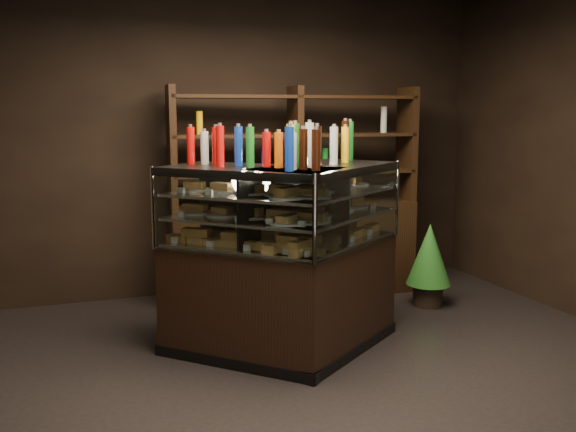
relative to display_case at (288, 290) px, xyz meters
name	(u,v)px	position (x,y,z in m)	size (l,w,h in m)	color
ground	(342,385)	(0.14, -0.69, -0.47)	(5.00, 5.00, 0.00)	black
room_shell	(347,83)	(0.14, -0.69, 1.47)	(5.02, 5.02, 3.01)	black
display_case	(288,290)	(0.00, 0.00, 0.00)	(1.91, 1.35, 1.39)	black
food_display	(288,213)	(0.00, -0.01, 0.58)	(1.56, 0.94, 0.43)	#DA974E
bottles_top	(287,146)	(0.00, 0.00, 1.06)	(1.38, 0.79, 0.30)	#B20C0A
potted_conifer	(429,253)	(1.60, 0.64, 0.03)	(0.41, 0.41, 0.87)	black
back_shelving	(295,234)	(0.56, 1.36, 0.14)	(2.37, 0.58, 2.00)	black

